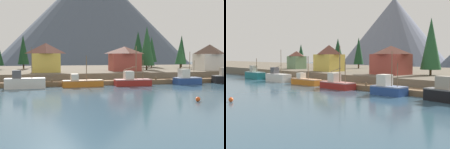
# 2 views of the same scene
# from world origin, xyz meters

# --- Properties ---
(ground_plane) EXTENTS (400.00, 400.00, 1.00)m
(ground_plane) POSITION_xyz_m (0.00, 20.00, -0.50)
(ground_plane) COLOR #335166
(dock) EXTENTS (80.00, 4.00, 1.60)m
(dock) POSITION_xyz_m (0.00, 1.99, 0.50)
(dock) COLOR brown
(dock) RESTS_ON ground_plane
(shoreline_bank) EXTENTS (400.00, 56.00, 2.50)m
(shoreline_bank) POSITION_xyz_m (0.00, 32.00, 1.25)
(shoreline_bank) COLOR #665B4C
(shoreline_bank) RESTS_ON ground_plane
(mountain_central_peak) EXTENTS (146.89, 146.89, 75.04)m
(mountain_central_peak) POSITION_xyz_m (24.60, 154.85, 37.52)
(mountain_central_peak) COLOR #475160
(mountain_central_peak) RESTS_ON ground_plane
(fishing_boat_white) EXTENTS (8.12, 3.13, 8.42)m
(fishing_boat_white) POSITION_xyz_m (-17.61, -1.71, 1.24)
(fishing_boat_white) COLOR silver
(fishing_boat_white) RESTS_ON ground_plane
(fishing_boat_orange) EXTENTS (8.79, 2.68, 6.73)m
(fishing_boat_orange) POSITION_xyz_m (-5.74, -1.46, 0.90)
(fishing_boat_orange) COLOR #CC6B1E
(fishing_boat_orange) RESTS_ON ground_plane
(fishing_boat_red) EXTENTS (8.17, 3.10, 8.88)m
(fishing_boat_red) POSITION_xyz_m (5.51, -1.69, 1.06)
(fishing_boat_red) COLOR maroon
(fishing_boat_red) RESTS_ON ground_plane
(fishing_boat_blue) EXTENTS (6.15, 3.26, 7.64)m
(fishing_boat_blue) POSITION_xyz_m (18.89, -1.79, 1.23)
(fishing_boat_blue) COLOR navy
(fishing_boat_blue) RESTS_ON ground_plane
(house_red) EXTENTS (8.20, 6.63, 6.70)m
(house_red) POSITION_xyz_m (8.11, 13.05, 5.92)
(house_red) COLOR #9E4238
(house_red) RESTS_ON shoreline_bank
(house_yellow) EXTENTS (7.37, 6.22, 7.40)m
(house_yellow) POSITION_xyz_m (-13.01, 12.23, 6.28)
(house_yellow) COLOR gold
(house_yellow) RESTS_ON shoreline_bank
(house_white) EXTENTS (7.62, 6.99, 7.42)m
(house_white) POSITION_xyz_m (33.13, 11.09, 6.30)
(house_white) COLOR silver
(house_white) RESTS_ON shoreline_bank
(conifer_near_right) EXTENTS (5.22, 5.22, 13.14)m
(conifer_near_right) POSITION_xyz_m (20.55, 37.82, 9.84)
(conifer_near_right) COLOR #4C3823
(conifer_near_right) RESTS_ON shoreline_bank
(conifer_mid_left) EXTENTS (3.67, 3.67, 9.17)m
(conifer_mid_left) POSITION_xyz_m (30.27, 23.42, 7.80)
(conifer_mid_left) COLOR #4C3823
(conifer_mid_left) RESTS_ON shoreline_bank
(conifer_mid_right) EXTENTS (3.92, 3.92, 11.70)m
(conifer_mid_right) POSITION_xyz_m (25.45, 39.32, 9.24)
(conifer_mid_right) COLOR #4C3823
(conifer_mid_right) RESTS_ON shoreline_bank
(conifer_back_left) EXTENTS (3.73, 3.73, 10.88)m
(conifer_back_left) POSITION_xyz_m (23.49, 31.82, 8.91)
(conifer_back_left) COLOR #4C3823
(conifer_back_left) RESTS_ON shoreline_bank
(conifer_back_right) EXTENTS (3.49, 3.49, 10.68)m
(conifer_back_right) POSITION_xyz_m (-19.58, 31.34, 8.56)
(conifer_back_right) COLOR #4C3823
(conifer_back_right) RESTS_ON shoreline_bank
(conifer_centre) EXTENTS (4.61, 4.61, 12.87)m
(conifer_centre) POSITION_xyz_m (16.10, 17.08, 9.57)
(conifer_centre) COLOR #4C3823
(conifer_centre) RESTS_ON shoreline_bank
(conifer_far_right) EXTENTS (3.67, 3.67, 11.63)m
(conifer_far_right) POSITION_xyz_m (35.88, 33.57, 9.03)
(conifer_far_right) COLOR #4C3823
(conifer_far_right) RESTS_ON shoreline_bank
(channel_buoy) EXTENTS (0.70, 0.70, 0.70)m
(channel_buoy) POSITION_xyz_m (8.03, -25.33, 0.35)
(channel_buoy) COLOR #E04C19
(channel_buoy) RESTS_ON ground_plane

